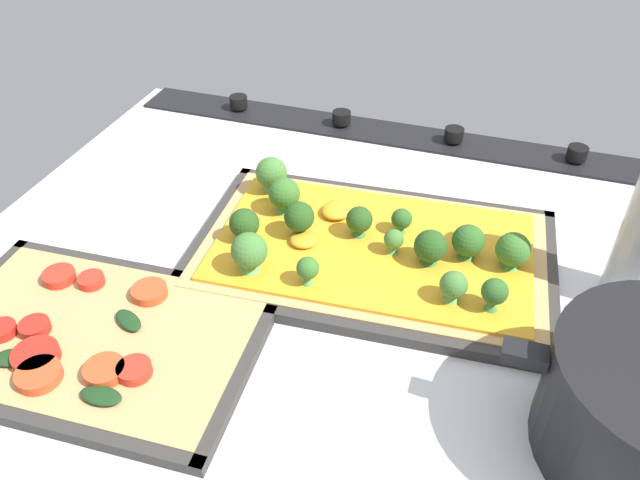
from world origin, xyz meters
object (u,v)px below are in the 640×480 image
baking_tray_front (372,255)px  broccoli_pizza (365,243)px  veggie_pizza_back (90,336)px  baking_tray_back (95,339)px

baking_tray_front → broccoli_pizza: size_ratio=1.06×
baking_tray_front → veggie_pizza_back: (22.70, 21.20, 0.76)cm
baking_tray_front → broccoli_pizza: broccoli_pizza is taller
broccoli_pizza → baking_tray_front: bearing=-169.6°
baking_tray_front → baking_tray_back: bearing=42.9°
broccoli_pizza → baking_tray_back: bearing=43.9°
veggie_pizza_back → broccoli_pizza: bearing=-136.0°
baking_tray_front → baking_tray_back: 30.73cm
baking_tray_back → veggie_pizza_back: size_ratio=1.08×
baking_tray_back → baking_tray_front: bearing=-137.1°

